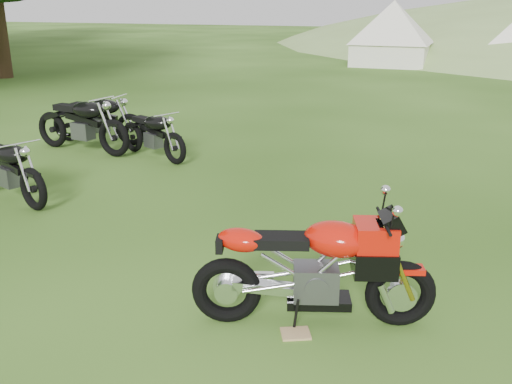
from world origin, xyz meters
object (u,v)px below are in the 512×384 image
at_px(vintage_moto_b, 81,122).
at_px(vintage_moto_c, 152,133).
at_px(vintage_moto_d, 98,118).
at_px(sport_motorcycle, 314,260).
at_px(plywood_board, 296,334).
at_px(vintage_moto_a, 7,167).
at_px(tent_left, 392,34).

bearing_deg(vintage_moto_b, vintage_moto_c, 10.35).
xyz_separation_m(vintage_moto_b, vintage_moto_d, (-0.12, 0.67, -0.04)).
relative_size(sport_motorcycle, vintage_moto_d, 1.01).
bearing_deg(vintage_moto_b, plywood_board, -32.13).
distance_m(sport_motorcycle, vintage_moto_d, 7.53).
bearing_deg(vintage_moto_a, vintage_moto_c, 94.82).
bearing_deg(sport_motorcycle, vintage_moto_d, 120.44).
distance_m(sport_motorcycle, tent_left, 21.90).
xyz_separation_m(sport_motorcycle, plywood_board, (-0.08, -0.23, -0.58)).
relative_size(vintage_moto_b, tent_left, 0.68).
height_order(vintage_moto_b, vintage_moto_c, vintage_moto_b).
bearing_deg(sport_motorcycle, vintage_moto_c, 114.92).
xyz_separation_m(vintage_moto_a, vintage_moto_c, (0.71, 2.70, -0.02)).
bearing_deg(vintage_moto_b, vintage_moto_a, -67.24).
bearing_deg(vintage_moto_a, sport_motorcycle, 0.83).
bearing_deg(vintage_moto_b, sport_motorcycle, -30.24).
height_order(sport_motorcycle, vintage_moto_d, sport_motorcycle).
xyz_separation_m(sport_motorcycle, vintage_moto_d, (-5.67, 4.94, -0.08)).
bearing_deg(vintage_moto_a, vintage_moto_d, 124.02).
xyz_separation_m(plywood_board, vintage_moto_a, (-4.75, 1.88, 0.47)).
bearing_deg(vintage_moto_c, vintage_moto_b, -153.66).
relative_size(sport_motorcycle, vintage_moto_b, 0.93).
bearing_deg(sport_motorcycle, vintage_moto_a, 142.67).
height_order(vintage_moto_c, tent_left, tent_left).
bearing_deg(tent_left, vintage_moto_d, -100.25).
distance_m(sport_motorcycle, vintage_moto_c, 5.99).
bearing_deg(vintage_moto_d, plywood_board, -47.25).
relative_size(sport_motorcycle, vintage_moto_a, 1.08).
distance_m(vintage_moto_b, tent_left, 17.79).
bearing_deg(sport_motorcycle, tent_left, 77.76).
distance_m(vintage_moto_b, vintage_moto_c, 1.45).
height_order(vintage_moto_d, tent_left, tent_left).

